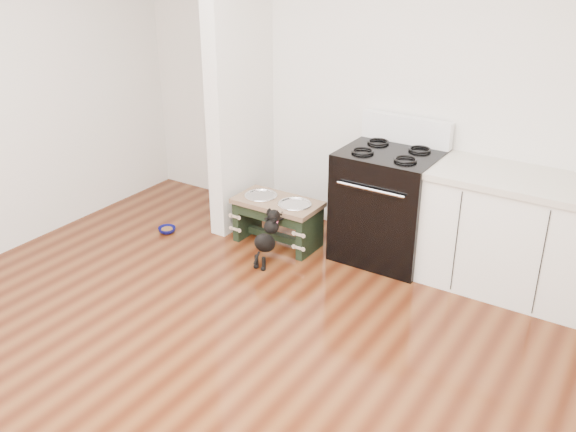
% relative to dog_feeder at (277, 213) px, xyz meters
% --- Properties ---
extents(ground, '(5.00, 5.00, 0.00)m').
position_rel_dog_feeder_xyz_m(ground, '(0.63, -1.85, -0.29)').
color(ground, '#3E190B').
rests_on(ground, ground).
extents(room_shell, '(5.00, 5.00, 5.00)m').
position_rel_dog_feeder_xyz_m(room_shell, '(0.63, -1.85, 1.33)').
color(room_shell, silver).
rests_on(room_shell, ground).
extents(partition_wall, '(0.15, 0.80, 2.70)m').
position_rel_dog_feeder_xyz_m(partition_wall, '(-0.54, 0.25, 1.06)').
color(partition_wall, silver).
rests_on(partition_wall, ground).
extents(oven_range, '(0.76, 0.69, 1.14)m').
position_rel_dog_feeder_xyz_m(oven_range, '(0.88, 0.31, 0.19)').
color(oven_range, black).
rests_on(oven_range, ground).
extents(cabinet_run, '(1.24, 0.64, 0.91)m').
position_rel_dog_feeder_xyz_m(cabinet_run, '(1.86, 0.32, 0.16)').
color(cabinet_run, white).
rests_on(cabinet_run, ground).
extents(dog_feeder, '(0.74, 0.40, 0.42)m').
position_rel_dog_feeder_xyz_m(dog_feeder, '(0.00, 0.00, 0.00)').
color(dog_feeder, black).
rests_on(dog_feeder, ground).
extents(puppy, '(0.13, 0.38, 0.45)m').
position_rel_dog_feeder_xyz_m(puppy, '(0.13, -0.34, -0.04)').
color(puppy, black).
rests_on(puppy, ground).
extents(floor_bowl, '(0.16, 0.16, 0.05)m').
position_rel_dog_feeder_xyz_m(floor_bowl, '(-0.96, -0.36, -0.26)').
color(floor_bowl, '#0C0D54').
rests_on(floor_bowl, ground).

